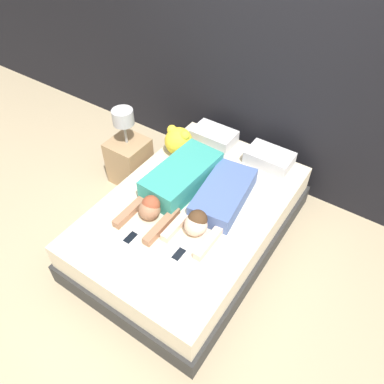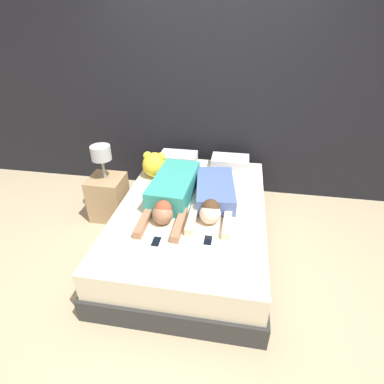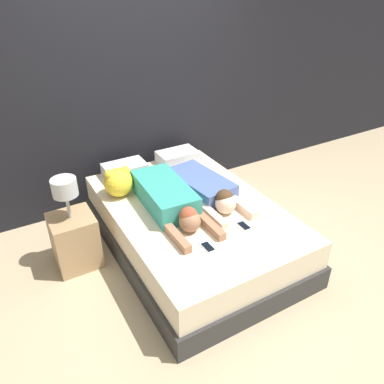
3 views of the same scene
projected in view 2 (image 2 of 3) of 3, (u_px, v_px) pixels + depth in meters
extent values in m
plane|color=tan|center=(192.00, 242.00, 3.22)|extent=(12.00, 12.00, 0.00)
cube|color=black|center=(209.00, 92.00, 3.59)|extent=(12.00, 0.06, 2.60)
cube|color=#2D2D2D|center=(192.00, 234.00, 3.16)|extent=(1.48, 2.18, 0.22)
cube|color=beige|center=(192.00, 216.00, 3.04)|extent=(1.42, 2.12, 0.26)
cube|color=silver|center=(179.00, 159.00, 3.72)|extent=(0.45, 0.28, 0.13)
cube|color=silver|center=(230.00, 162.00, 3.63)|extent=(0.45, 0.28, 0.13)
cube|color=teal|center=(174.00, 186.00, 3.07)|extent=(0.42, 0.81, 0.22)
sphere|color=#A37051|center=(163.00, 214.00, 2.67)|extent=(0.19, 0.19, 0.19)
sphere|color=#99472D|center=(163.00, 209.00, 2.67)|extent=(0.16, 0.16, 0.16)
cube|color=#A37051|center=(144.00, 221.00, 2.69)|extent=(0.07, 0.43, 0.07)
cube|color=#A37051|center=(179.00, 224.00, 2.64)|extent=(0.07, 0.43, 0.07)
cube|color=#4C66A5|center=(215.00, 190.00, 3.06)|extent=(0.46, 0.76, 0.16)
sphere|color=beige|center=(210.00, 214.00, 2.68)|extent=(0.19, 0.19, 0.19)
sphere|color=#4C331E|center=(211.00, 208.00, 2.68)|extent=(0.16, 0.16, 0.16)
cube|color=beige|center=(192.00, 219.00, 2.71)|extent=(0.07, 0.40, 0.07)
cube|color=beige|center=(227.00, 223.00, 2.66)|extent=(0.07, 0.40, 0.07)
cube|color=silver|center=(156.00, 242.00, 2.49)|extent=(0.08, 0.14, 0.01)
cube|color=black|center=(156.00, 241.00, 2.49)|extent=(0.06, 0.12, 0.00)
cube|color=silver|center=(208.00, 241.00, 2.50)|extent=(0.08, 0.14, 0.01)
cube|color=black|center=(208.00, 240.00, 2.50)|extent=(0.06, 0.12, 0.00)
sphere|color=yellow|center=(155.00, 165.00, 3.41)|extent=(0.28, 0.28, 0.28)
sphere|color=yellow|center=(148.00, 156.00, 3.37)|extent=(0.10, 0.10, 0.10)
sphere|color=yellow|center=(161.00, 157.00, 3.35)|extent=(0.10, 0.10, 0.10)
cube|color=tan|center=(109.00, 197.00, 3.52)|extent=(0.38, 0.38, 0.52)
cylinder|color=#999999|center=(104.00, 169.00, 3.32)|extent=(0.03, 0.03, 0.23)
cylinder|color=#B2B2B7|center=(101.00, 153.00, 3.22)|extent=(0.22, 0.22, 0.15)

